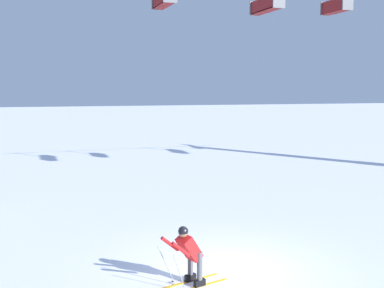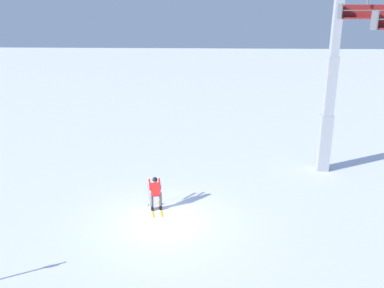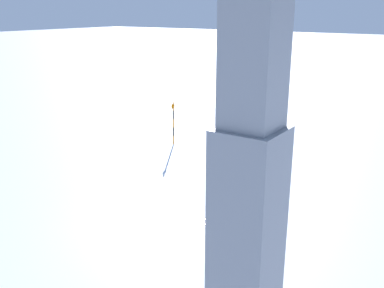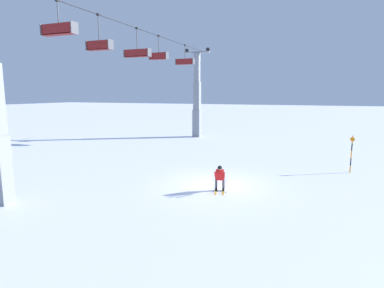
# 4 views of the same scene
# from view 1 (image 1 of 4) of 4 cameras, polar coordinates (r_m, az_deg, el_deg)

# --- Properties ---
(ground_plane) EXTENTS (260.00, 260.00, 0.00)m
(ground_plane) POSITION_cam_1_polar(r_m,az_deg,el_deg) (12.58, 4.39, -14.87)
(ground_plane) COLOR white
(skier_carving_main) EXTENTS (1.72, 0.99, 1.60)m
(skier_carving_main) POSITION_cam_1_polar(r_m,az_deg,el_deg) (11.32, -0.40, -12.77)
(skier_carving_main) COLOR yellow
(skier_carving_main) RESTS_ON ground_plane
(chairlift_seat_middle) EXTENTS (0.61, 2.22, 2.26)m
(chairlift_seat_middle) POSITION_cam_1_polar(r_m,az_deg,el_deg) (21.87, 8.82, 16.29)
(chairlift_seat_middle) COLOR black
(chairlift_seat_fourth) EXTENTS (0.61, 1.72, 2.10)m
(chairlift_seat_fourth) POSITION_cam_1_polar(r_m,az_deg,el_deg) (23.80, 16.87, 15.69)
(chairlift_seat_fourth) COLOR black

